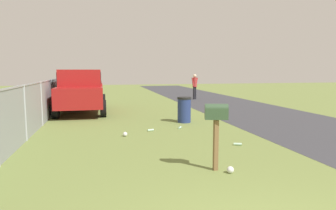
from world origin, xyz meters
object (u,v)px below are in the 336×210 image
at_px(pickup_truck, 81,90).
at_px(pedestrian, 195,85).
at_px(mailbox, 216,118).
at_px(trash_bin, 184,110).

bearing_deg(pickup_truck, pedestrian, 125.69).
bearing_deg(mailbox, pickup_truck, 34.86).
bearing_deg(mailbox, pedestrian, -0.35).
relative_size(mailbox, pedestrian, 0.79).
relative_size(pickup_truck, pedestrian, 2.85).
height_order(pickup_truck, pedestrian, pickup_truck).
distance_m(mailbox, pedestrian, 15.10).
bearing_deg(pickup_truck, mailbox, 19.36).
bearing_deg(trash_bin, mailbox, 170.97).
distance_m(mailbox, pickup_truck, 9.78).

